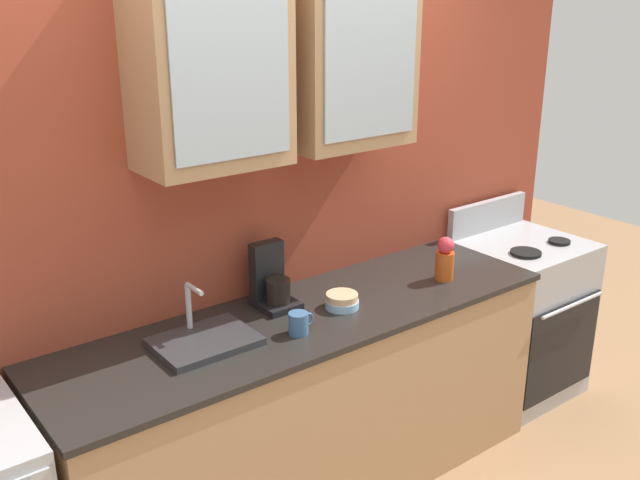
% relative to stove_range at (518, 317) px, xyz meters
% --- Properties ---
extents(back_wall_unit, '(4.04, 0.44, 2.76)m').
position_rel_stove_range_xyz_m(back_wall_unit, '(-1.53, 0.34, 1.06)').
color(back_wall_unit, '#993D28').
rests_on(back_wall_unit, ground_plane).
extents(counter, '(2.41, 0.68, 0.93)m').
position_rel_stove_range_xyz_m(counter, '(-1.52, 0.00, -0.01)').
color(counter, '#A87F56').
rests_on(counter, ground_plane).
extents(stove_range, '(0.66, 0.65, 1.11)m').
position_rel_stove_range_xyz_m(stove_range, '(0.00, 0.00, 0.00)').
color(stove_range, '#ADAFB5').
rests_on(stove_range, ground_plane).
extents(sink_faucet, '(0.40, 0.30, 0.24)m').
position_rel_stove_range_xyz_m(sink_faucet, '(-2.02, 0.03, 0.48)').
color(sink_faucet, '#2D2D30').
rests_on(sink_faucet, counter).
extents(bowl_stack, '(0.15, 0.15, 0.07)m').
position_rel_stove_range_xyz_m(bowl_stack, '(-1.36, -0.03, 0.49)').
color(bowl_stack, '#8CB7E0').
rests_on(bowl_stack, counter).
extents(vase, '(0.09, 0.09, 0.22)m').
position_rel_stove_range_xyz_m(vase, '(-0.75, -0.08, 0.56)').
color(vase, '#BF4C19').
rests_on(vase, counter).
extents(cup_near_sink, '(0.12, 0.08, 0.09)m').
position_rel_stove_range_xyz_m(cup_near_sink, '(-1.66, -0.12, 0.50)').
color(cup_near_sink, '#38608C').
rests_on(cup_near_sink, counter).
extents(coffee_maker, '(0.17, 0.20, 0.29)m').
position_rel_stove_range_xyz_m(coffee_maker, '(-1.59, 0.18, 0.56)').
color(coffee_maker, black).
rests_on(coffee_maker, counter).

